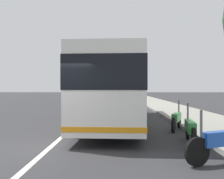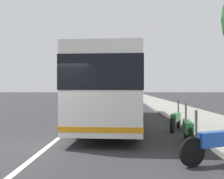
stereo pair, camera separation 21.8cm
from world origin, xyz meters
name	(u,v)px [view 2 (the right image)]	position (x,y,z in m)	size (l,w,h in m)	color
ground_plane	(45,149)	(0.00, 0.00, 0.00)	(220.00, 220.00, 0.00)	#2D2D30
sidewalk_curb	(188,114)	(10.00, -6.63, 0.07)	(110.00, 3.60, 0.14)	gray
lane_divider_line	(88,115)	(10.00, 0.00, 0.00)	(110.00, 0.16, 0.01)	silver
coach_bus	(115,87)	(5.99, -1.93, 1.84)	(12.59, 3.08, 3.20)	silver
motorcycle_by_tree	(217,143)	(-1.41, -4.51, 0.48)	(0.98, 1.98, 1.29)	black
motorcycle_angled	(188,129)	(0.74, -4.35, 0.49)	(2.34, 0.44, 1.28)	black
motorcycle_nearest_curb	(176,119)	(3.63, -4.56, 0.46)	(2.00, 0.85, 1.26)	black
car_oncoming	(87,96)	(28.61, 2.44, 0.71)	(4.13, 2.06, 1.46)	black
car_ahead_same_lane	(120,95)	(37.06, -2.00, 0.72)	(4.52, 1.83, 1.52)	gray
car_side_street	(121,94)	(41.72, -2.17, 0.71)	(4.01, 1.93, 1.51)	#2D7238
car_far_distant	(118,95)	(32.06, -1.76, 0.72)	(4.01, 1.96, 1.54)	navy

